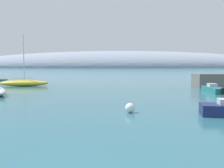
# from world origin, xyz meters

# --- Properties ---
(distant_ridge) EXTENTS (327.56, 68.73, 31.82)m
(distant_ridge) POSITION_xyz_m (22.51, 243.76, 0.00)
(distant_ridge) COLOR #8E99AD
(distant_ridge) RESTS_ON ground
(sailboat_yellow_near_shore) EXTENTS (7.91, 2.45, 8.45)m
(sailboat_yellow_near_shore) POSITION_xyz_m (-11.86, 36.25, 0.54)
(sailboat_yellow_near_shore) COLOR yellow
(sailboat_yellow_near_shore) RESTS_ON water
(motorboat_teal_alongside_breakwater) EXTENTS (1.89, 5.57, 1.10)m
(motorboat_teal_alongside_breakwater) POSITION_xyz_m (15.19, 25.85, 0.39)
(motorboat_teal_alongside_breakwater) COLOR #1E6B70
(motorboat_teal_alongside_breakwater) RESTS_ON water
(mooring_buoy_white) EXTENTS (0.73, 0.73, 0.73)m
(mooring_buoy_white) POSITION_xyz_m (3.00, 12.54, 0.37)
(mooring_buoy_white) COLOR silver
(mooring_buoy_white) RESTS_ON water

